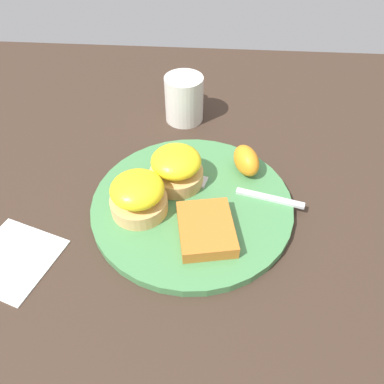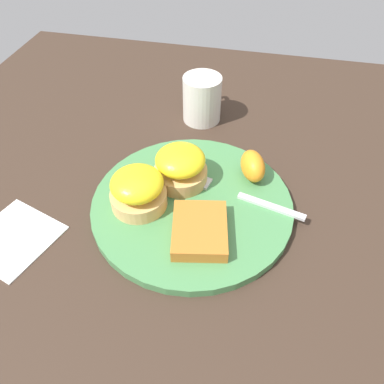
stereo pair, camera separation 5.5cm
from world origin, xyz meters
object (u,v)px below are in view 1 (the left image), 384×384
sandwich_benedict_left (176,168)px  orange_wedge (246,160)px  sandwich_benedict_right (138,196)px  cup (184,98)px  fork (231,189)px  hashbrown_patty (206,229)px

sandwich_benedict_left → orange_wedge: bearing=-72.9°
sandwich_benedict_right → cup: cup is taller
sandwich_benedict_left → fork: size_ratio=0.43×
hashbrown_patty → cup: 0.30m
fork → orange_wedge: bearing=-25.1°
fork → cup: 0.23m
hashbrown_patty → orange_wedge: bearing=-23.2°
sandwich_benedict_left → orange_wedge: 0.11m
cup → sandwich_benedict_right: bearing=170.5°
hashbrown_patty → cup: cup is taller
fork → sandwich_benedict_left: bearing=81.0°
sandwich_benedict_right → fork: sandwich_benedict_right is taller
orange_wedge → cup: (0.16, 0.11, 0.01)m
sandwich_benedict_right → cup: 0.26m
hashbrown_patty → fork: bearing=-22.1°
sandwich_benedict_left → fork: (-0.01, -0.09, -0.03)m
orange_wedge → fork: 0.06m
sandwich_benedict_left → sandwich_benedict_right: bearing=142.6°
sandwich_benedict_left → fork: 0.09m
hashbrown_patty → orange_wedge: 0.15m
sandwich_benedict_left → cup: 0.20m
fork → cup: (0.21, 0.09, 0.03)m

